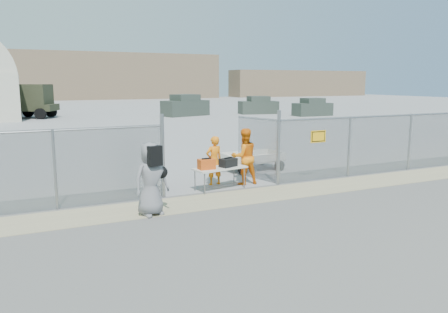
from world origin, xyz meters
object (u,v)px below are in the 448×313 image
security_worker_right (244,157)px  utility_trailer (253,161)px  folding_table (220,179)px  security_worker_left (214,161)px  visitor (151,179)px

security_worker_right → utility_trailer: 2.51m
folding_table → security_worker_left: 0.84m
visitor → folding_table: bearing=18.0°
security_worker_right → visitor: visitor is taller
security_worker_left → visitor: (-2.81, -2.40, 0.13)m
folding_table → visitor: (-2.72, -1.71, 0.59)m
folding_table → utility_trailer: (2.47, 2.36, -0.00)m
security_worker_left → visitor: 3.70m
visitor → utility_trailer: 6.62m
security_worker_right → utility_trailer: bearing=-122.3°
security_worker_left → utility_trailer: (2.37, 1.67, -0.46)m
folding_table → visitor: 3.27m
folding_table → security_worker_right: bearing=9.0°
security_worker_left → folding_table: bearing=74.9°
folding_table → utility_trailer: size_ratio=0.57×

